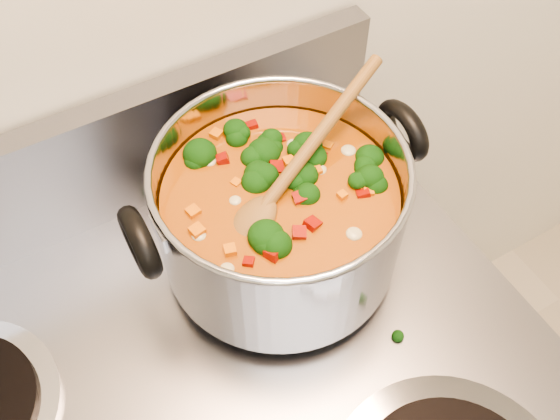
# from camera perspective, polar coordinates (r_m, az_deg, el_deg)

# --- Properties ---
(stockpot) EXTENTS (0.32, 0.26, 0.16)m
(stockpot) POSITION_cam_1_polar(r_m,az_deg,el_deg) (0.66, -0.04, -0.30)
(stockpot) COLOR #ABABB3
(stockpot) RESTS_ON electric_range
(wooden_spoon) EXTENTS (0.24, 0.12, 0.08)m
(wooden_spoon) POSITION_cam_1_polar(r_m,az_deg,el_deg) (0.63, 0.62, 3.00)
(wooden_spoon) COLOR brown
(wooden_spoon) RESTS_ON stockpot
(cooktop_crumbs) EXTENTS (0.18, 0.15, 0.01)m
(cooktop_crumbs) POSITION_cam_1_polar(r_m,az_deg,el_deg) (0.79, -1.81, 2.37)
(cooktop_crumbs) COLOR black
(cooktop_crumbs) RESTS_ON electric_range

